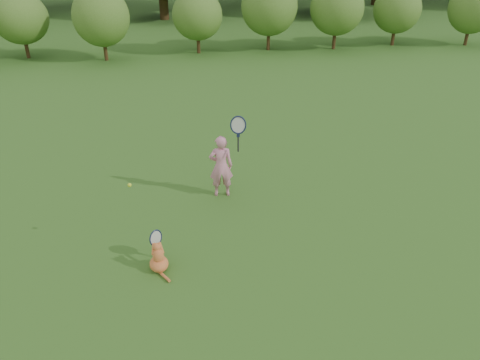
{
  "coord_description": "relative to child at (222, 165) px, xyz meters",
  "views": [
    {
      "loc": [
        -0.8,
        -6.02,
        4.36
      ],
      "look_at": [
        0.2,
        0.8,
        0.7
      ],
      "focal_mm": 35.0,
      "sensor_mm": 36.0,
      "label": 1
    }
  ],
  "objects": [
    {
      "name": "ground",
      "position": [
        0.02,
        -1.57,
        -0.62
      ],
      "size": [
        100.0,
        100.0,
        0.0
      ],
      "primitive_type": "plane",
      "color": "#2E5618",
      "rests_on": "ground"
    },
    {
      "name": "shrub_row",
      "position": [
        0.02,
        11.43,
        0.78
      ],
      "size": [
        28.0,
        3.0,
        2.8
      ],
      "primitive_type": null,
      "color": "#456B21",
      "rests_on": "ground"
    },
    {
      "name": "child",
      "position": [
        0.0,
        0.0,
        0.0
      ],
      "size": [
        0.66,
        0.37,
        1.78
      ],
      "rotation": [
        0.0,
        0.0,
        3.1
      ],
      "color": "pink",
      "rests_on": "ground"
    },
    {
      "name": "cat",
      "position": [
        -1.16,
        -2.03,
        -0.38
      ],
      "size": [
        0.35,
        0.63,
        0.64
      ],
      "rotation": [
        0.0,
        0.0,
        0.1
      ],
      "color": "#D64F29",
      "rests_on": "ground"
    },
    {
      "name": "tennis_ball",
      "position": [
        -1.49,
        -1.52,
        0.52
      ],
      "size": [
        0.06,
        0.06,
        0.06
      ],
      "color": "#9AD419",
      "rests_on": "ground"
    }
  ]
}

